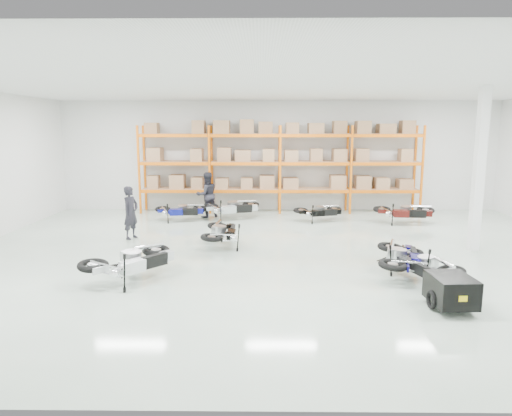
{
  "coord_description": "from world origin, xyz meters",
  "views": [
    {
      "loc": [
        -0.76,
        -12.0,
        3.37
      ],
      "look_at": [
        -0.9,
        1.02,
        1.1
      ],
      "focal_mm": 32.0,
      "sensor_mm": 36.0,
      "label": 1
    }
  ],
  "objects_px": {
    "moto_silver_left": "(132,255)",
    "person_left": "(131,213)",
    "moto_touring_right": "(422,258)",
    "moto_blue_centre": "(402,252)",
    "moto_back_a": "(181,207)",
    "trailer": "(451,290)",
    "moto_back_c": "(320,208)",
    "moto_black_far_left": "(222,228)",
    "moto_back_d": "(405,208)",
    "person_back": "(207,195)",
    "moto_back_b": "(232,204)"
  },
  "relations": [
    {
      "from": "moto_silver_left",
      "to": "person_left",
      "type": "height_order",
      "value": "person_left"
    },
    {
      "from": "moto_touring_right",
      "to": "person_left",
      "type": "relative_size",
      "value": 1.06
    },
    {
      "from": "moto_blue_centre",
      "to": "moto_back_a",
      "type": "height_order",
      "value": "moto_blue_centre"
    },
    {
      "from": "moto_blue_centre",
      "to": "trailer",
      "type": "relative_size",
      "value": 1.2
    },
    {
      "from": "trailer",
      "to": "moto_back_c",
      "type": "height_order",
      "value": "moto_back_c"
    },
    {
      "from": "moto_blue_centre",
      "to": "moto_touring_right",
      "type": "height_order",
      "value": "moto_blue_centre"
    },
    {
      "from": "moto_black_far_left",
      "to": "moto_back_d",
      "type": "bearing_deg",
      "value": -151.31
    },
    {
      "from": "moto_black_far_left",
      "to": "moto_back_c",
      "type": "height_order",
      "value": "moto_black_far_left"
    },
    {
      "from": "moto_silver_left",
      "to": "person_back",
      "type": "height_order",
      "value": "person_back"
    },
    {
      "from": "moto_back_a",
      "to": "trailer",
      "type": "bearing_deg",
      "value": -149.37
    },
    {
      "from": "person_left",
      "to": "person_back",
      "type": "bearing_deg",
      "value": -6.23
    },
    {
      "from": "moto_touring_right",
      "to": "moto_back_a",
      "type": "distance_m",
      "value": 9.36
    },
    {
      "from": "trailer",
      "to": "person_back",
      "type": "height_order",
      "value": "person_back"
    },
    {
      "from": "trailer",
      "to": "moto_touring_right",
      "type": "bearing_deg",
      "value": 86.92
    },
    {
      "from": "moto_back_c",
      "to": "moto_blue_centre",
      "type": "bearing_deg",
      "value": 175.19
    },
    {
      "from": "moto_back_a",
      "to": "moto_touring_right",
      "type": "bearing_deg",
      "value": -143.33
    },
    {
      "from": "trailer",
      "to": "moto_back_d",
      "type": "bearing_deg",
      "value": 75.6
    },
    {
      "from": "moto_back_c",
      "to": "person_back",
      "type": "distance_m",
      "value": 4.31
    },
    {
      "from": "moto_black_far_left",
      "to": "moto_back_c",
      "type": "xyz_separation_m",
      "value": [
        3.27,
        3.71,
        -0.06
      ]
    },
    {
      "from": "moto_silver_left",
      "to": "moto_back_c",
      "type": "bearing_deg",
      "value": -85.47
    },
    {
      "from": "trailer",
      "to": "moto_blue_centre",
      "type": "bearing_deg",
      "value": 96.27
    },
    {
      "from": "moto_touring_right",
      "to": "trailer",
      "type": "xyz_separation_m",
      "value": [
        0.0,
        -1.6,
        -0.15
      ]
    },
    {
      "from": "moto_back_c",
      "to": "person_left",
      "type": "bearing_deg",
      "value": 99.17
    },
    {
      "from": "moto_back_a",
      "to": "person_back",
      "type": "height_order",
      "value": "person_back"
    },
    {
      "from": "moto_blue_centre",
      "to": "moto_back_a",
      "type": "relative_size",
      "value": 1.1
    },
    {
      "from": "trailer",
      "to": "moto_back_a",
      "type": "bearing_deg",
      "value": 125.0
    },
    {
      "from": "moto_back_a",
      "to": "moto_back_d",
      "type": "height_order",
      "value": "moto_back_d"
    },
    {
      "from": "moto_back_a",
      "to": "person_left",
      "type": "bearing_deg",
      "value": 151.22
    },
    {
      "from": "moto_blue_centre",
      "to": "moto_silver_left",
      "type": "xyz_separation_m",
      "value": [
        -6.11,
        -0.43,
        0.03
      ]
    },
    {
      "from": "moto_silver_left",
      "to": "moto_back_b",
      "type": "height_order",
      "value": "moto_silver_left"
    },
    {
      "from": "moto_back_a",
      "to": "moto_blue_centre",
      "type": "bearing_deg",
      "value": -143.09
    },
    {
      "from": "moto_blue_centre",
      "to": "moto_back_b",
      "type": "bearing_deg",
      "value": -43.23
    },
    {
      "from": "moto_back_a",
      "to": "person_left",
      "type": "xyz_separation_m",
      "value": [
        -1.08,
        -2.76,
        0.31
      ]
    },
    {
      "from": "moto_silver_left",
      "to": "trailer",
      "type": "xyz_separation_m",
      "value": [
        6.44,
        -1.56,
        -0.22
      ]
    },
    {
      "from": "moto_back_d",
      "to": "person_left",
      "type": "bearing_deg",
      "value": 110.27
    },
    {
      "from": "moto_back_b",
      "to": "person_left",
      "type": "distance_m",
      "value": 4.26
    },
    {
      "from": "moto_touring_right",
      "to": "moto_back_c",
      "type": "distance_m",
      "value": 6.84
    },
    {
      "from": "moto_back_b",
      "to": "moto_silver_left",
      "type": "bearing_deg",
      "value": 149.45
    },
    {
      "from": "moto_back_a",
      "to": "moto_back_b",
      "type": "xyz_separation_m",
      "value": [
        1.85,
        0.32,
        0.08
      ]
    },
    {
      "from": "moto_blue_centre",
      "to": "moto_back_d",
      "type": "xyz_separation_m",
      "value": [
        1.91,
        5.91,
        0.0
      ]
    },
    {
      "from": "moto_silver_left",
      "to": "person_left",
      "type": "xyz_separation_m",
      "value": [
        -1.15,
        4.0,
        0.22
      ]
    },
    {
      "from": "moto_back_a",
      "to": "person_left",
      "type": "distance_m",
      "value": 2.98
    },
    {
      "from": "trailer",
      "to": "moto_back_a",
      "type": "relative_size",
      "value": 0.92
    },
    {
      "from": "moto_back_b",
      "to": "person_back",
      "type": "height_order",
      "value": "person_back"
    },
    {
      "from": "moto_back_c",
      "to": "person_back",
      "type": "bearing_deg",
      "value": 65.22
    },
    {
      "from": "moto_silver_left",
      "to": "moto_back_c",
      "type": "relative_size",
      "value": 1.22
    },
    {
      "from": "moto_back_a",
      "to": "moto_back_c",
      "type": "bearing_deg",
      "value": -97.82
    },
    {
      "from": "moto_silver_left",
      "to": "person_left",
      "type": "distance_m",
      "value": 4.17
    },
    {
      "from": "moto_back_d",
      "to": "person_left",
      "type": "height_order",
      "value": "person_left"
    },
    {
      "from": "moto_silver_left",
      "to": "moto_back_a",
      "type": "height_order",
      "value": "moto_silver_left"
    }
  ]
}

